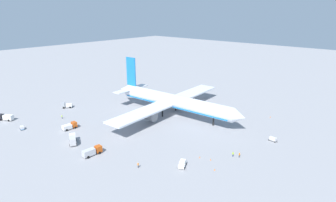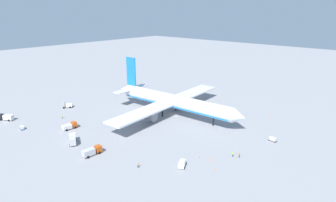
{
  "view_description": "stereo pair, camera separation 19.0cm",
  "coord_description": "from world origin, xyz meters",
  "px_view_note": "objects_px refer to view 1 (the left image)",
  "views": [
    {
      "loc": [
        79.55,
        -94.47,
        46.89
      ],
      "look_at": [
        -3.21,
        -0.82,
        6.34
      ],
      "focal_mm": 30.11,
      "sensor_mm": 36.0,
      "label": 1
    },
    {
      "loc": [
        79.7,
        -94.35,
        46.89
      ],
      "look_at": [
        -3.21,
        -0.82,
        6.34
      ],
      "focal_mm": 30.11,
      "sensor_mm": 36.0,
      "label": 2
    }
  ],
  "objects_px": {
    "baggage_cart_1": "(273,139)",
    "ground_worker_2": "(138,165)",
    "ground_worker_1": "(62,117)",
    "traffic_cone_1": "(200,157)",
    "service_truck_0": "(92,151)",
    "service_van": "(182,164)",
    "service_truck_3": "(73,139)",
    "baggage_cart_0": "(22,128)",
    "service_truck_4": "(6,117)",
    "ground_worker_3": "(239,155)",
    "ground_worker_0": "(233,154)",
    "traffic_cone_0": "(215,170)",
    "traffic_cone_3": "(270,117)",
    "service_truck_2": "(67,105)",
    "service_truck_1": "(70,126)",
    "airliner": "(172,101)",
    "traffic_cone_2": "(211,159)"
  },
  "relations": [
    {
      "from": "baggage_cart_1",
      "to": "ground_worker_2",
      "type": "bearing_deg",
      "value": -117.4
    },
    {
      "from": "ground_worker_1",
      "to": "traffic_cone_1",
      "type": "xyz_separation_m",
      "value": [
        67.39,
        12.07,
        -0.62
      ]
    },
    {
      "from": "service_truck_0",
      "to": "service_van",
      "type": "bearing_deg",
      "value": 27.98
    },
    {
      "from": "service_truck_3",
      "to": "baggage_cart_0",
      "type": "distance_m",
      "value": 28.07
    },
    {
      "from": "service_truck_0",
      "to": "service_truck_4",
      "type": "bearing_deg",
      "value": -172.85
    },
    {
      "from": "service_van",
      "to": "ground_worker_3",
      "type": "xyz_separation_m",
      "value": [
        10.6,
        17.07,
        -0.12
      ]
    },
    {
      "from": "ground_worker_0",
      "to": "ground_worker_3",
      "type": "bearing_deg",
      "value": 27.0
    },
    {
      "from": "service_truck_0",
      "to": "traffic_cone_0",
      "type": "bearing_deg",
      "value": 28.13
    },
    {
      "from": "service_truck_4",
      "to": "baggage_cart_1",
      "type": "relative_size",
      "value": 1.94
    },
    {
      "from": "service_truck_4",
      "to": "traffic_cone_0",
      "type": "bearing_deg",
      "value": 15.97
    },
    {
      "from": "ground_worker_2",
      "to": "traffic_cone_3",
      "type": "height_order",
      "value": "ground_worker_2"
    },
    {
      "from": "ground_worker_0",
      "to": "traffic_cone_0",
      "type": "xyz_separation_m",
      "value": [
        0.07,
        -11.33,
        -0.62
      ]
    },
    {
      "from": "service_van",
      "to": "traffic_cone_3",
      "type": "height_order",
      "value": "service_van"
    },
    {
      "from": "traffic_cone_3",
      "to": "service_truck_2",
      "type": "bearing_deg",
      "value": -146.45
    },
    {
      "from": "service_van",
      "to": "ground_worker_1",
      "type": "relative_size",
      "value": 2.54
    },
    {
      "from": "ground_worker_0",
      "to": "traffic_cone_0",
      "type": "bearing_deg",
      "value": -89.65
    },
    {
      "from": "ground_worker_2",
      "to": "service_truck_2",
      "type": "bearing_deg",
      "value": 167.79
    },
    {
      "from": "service_truck_4",
      "to": "ground_worker_1",
      "type": "bearing_deg",
      "value": 45.98
    },
    {
      "from": "service_truck_0",
      "to": "baggage_cart_0",
      "type": "xyz_separation_m",
      "value": [
        -40.03,
        -6.64,
        -0.66
      ]
    },
    {
      "from": "service_van",
      "to": "ground_worker_2",
      "type": "relative_size",
      "value": 2.53
    },
    {
      "from": "ground_worker_3",
      "to": "traffic_cone_3",
      "type": "height_order",
      "value": "ground_worker_3"
    },
    {
      "from": "baggage_cart_1",
      "to": "ground_worker_1",
      "type": "distance_m",
      "value": 90.19
    },
    {
      "from": "service_truck_1",
      "to": "service_truck_3",
      "type": "distance_m",
      "value": 14.37
    },
    {
      "from": "baggage_cart_0",
      "to": "ground_worker_0",
      "type": "xyz_separation_m",
      "value": [
        76.16,
        37.32,
        0.08
      ]
    },
    {
      "from": "service_truck_1",
      "to": "baggage_cart_1",
      "type": "bearing_deg",
      "value": 33.48
    },
    {
      "from": "service_truck_1",
      "to": "service_truck_2",
      "type": "bearing_deg",
      "value": 152.86
    },
    {
      "from": "service_truck_4",
      "to": "baggage_cart_1",
      "type": "height_order",
      "value": "service_truck_4"
    },
    {
      "from": "service_van",
      "to": "traffic_cone_3",
      "type": "distance_m",
      "value": 59.82
    },
    {
      "from": "service_truck_2",
      "to": "ground_worker_1",
      "type": "xyz_separation_m",
      "value": [
        12.16,
        -9.24,
        -0.46
      ]
    },
    {
      "from": "ground_worker_3",
      "to": "traffic_cone_3",
      "type": "relative_size",
      "value": 3.25
    },
    {
      "from": "baggage_cart_1",
      "to": "ground_worker_2",
      "type": "distance_m",
      "value": 52.13
    },
    {
      "from": "airliner",
      "to": "ground_worker_0",
      "type": "distance_m",
      "value": 45.25
    },
    {
      "from": "traffic_cone_2",
      "to": "service_truck_0",
      "type": "bearing_deg",
      "value": -143.37
    },
    {
      "from": "ground_worker_1",
      "to": "ground_worker_2",
      "type": "relative_size",
      "value": 1.0
    },
    {
      "from": "service_truck_2",
      "to": "service_truck_0",
      "type": "bearing_deg",
      "value": -21.06
    },
    {
      "from": "baggage_cart_0",
      "to": "traffic_cone_1",
      "type": "bearing_deg",
      "value": 23.11
    },
    {
      "from": "ground_worker_1",
      "to": "ground_worker_3",
      "type": "height_order",
      "value": "ground_worker_3"
    },
    {
      "from": "airliner",
      "to": "traffic_cone_1",
      "type": "xyz_separation_m",
      "value": [
        33.79,
        -25.14,
        -6.2
      ]
    },
    {
      "from": "service_truck_0",
      "to": "airliner",
      "type": "bearing_deg",
      "value": 96.5
    },
    {
      "from": "service_truck_2",
      "to": "traffic_cone_0",
      "type": "xyz_separation_m",
      "value": [
        87.4,
        -0.36,
        -1.08
      ]
    },
    {
      "from": "ground_worker_3",
      "to": "traffic_cone_1",
      "type": "xyz_separation_m",
      "value": [
        -9.63,
        -9.08,
        -0.64
      ]
    },
    {
      "from": "airliner",
      "to": "service_truck_3",
      "type": "xyz_separation_m",
      "value": [
        -7.43,
        -47.32,
        -4.85
      ]
    },
    {
      "from": "service_truck_3",
      "to": "traffic_cone_2",
      "type": "relative_size",
      "value": 12.26
    },
    {
      "from": "service_truck_3",
      "to": "ground_worker_0",
      "type": "distance_m",
      "value": 57.62
    },
    {
      "from": "service_truck_3",
      "to": "traffic_cone_3",
      "type": "relative_size",
      "value": 12.26
    },
    {
      "from": "ground_worker_1",
      "to": "traffic_cone_0",
      "type": "height_order",
      "value": "ground_worker_1"
    },
    {
      "from": "traffic_cone_2",
      "to": "traffic_cone_3",
      "type": "bearing_deg",
      "value": 90.96
    },
    {
      "from": "airliner",
      "to": "ground_worker_1",
      "type": "relative_size",
      "value": 40.99
    },
    {
      "from": "service_truck_1",
      "to": "ground_worker_0",
      "type": "relative_size",
      "value": 3.39
    },
    {
      "from": "service_truck_4",
      "to": "traffic_cone_2",
      "type": "bearing_deg",
      "value": 19.29
    }
  ]
}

